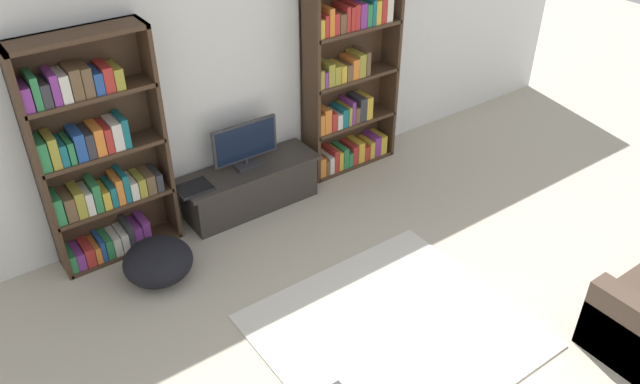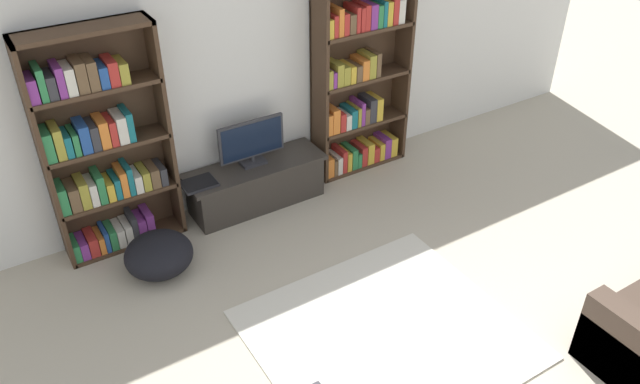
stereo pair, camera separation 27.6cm
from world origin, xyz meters
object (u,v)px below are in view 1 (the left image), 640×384
at_px(bookshelf_right, 347,82).
at_px(television, 245,144).
at_px(laptop, 194,188).
at_px(tv_stand, 250,187).
at_px(bookshelf_left, 96,157).
at_px(beanbag_ottoman, 158,261).

xyz_separation_m(bookshelf_right, television, (-1.25, -0.07, -0.27)).
bearing_deg(laptop, tv_stand, 3.56).
bearing_deg(bookshelf_left, laptop, -11.39).
relative_size(bookshelf_left, laptop, 6.37).
height_order(laptop, beanbag_ottoman, laptop).
height_order(television, beanbag_ottoman, television).
height_order(bookshelf_right, tv_stand, bookshelf_right).
xyz_separation_m(tv_stand, laptop, (-0.59, -0.04, 0.23)).
distance_m(bookshelf_right, beanbag_ottoman, 2.59).
xyz_separation_m(bookshelf_right, tv_stand, (-1.25, -0.11, -0.73)).
bearing_deg(bookshelf_right, beanbag_ottoman, -166.68).
relative_size(television, laptop, 2.11).
bearing_deg(television, bookshelf_left, 176.79).
distance_m(bookshelf_right, tv_stand, 1.45).
distance_m(tv_stand, laptop, 0.63).
xyz_separation_m(tv_stand, beanbag_ottoman, (-1.16, -0.46, -0.06)).
bearing_deg(bookshelf_right, tv_stand, -174.89).
height_order(bookshelf_left, television, bookshelf_left).
bearing_deg(laptop, bookshelf_left, 168.61).
xyz_separation_m(bookshelf_left, television, (1.33, -0.07, -0.28)).
distance_m(laptop, beanbag_ottoman, 0.77).
distance_m(bookshelf_left, bookshelf_right, 2.57).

